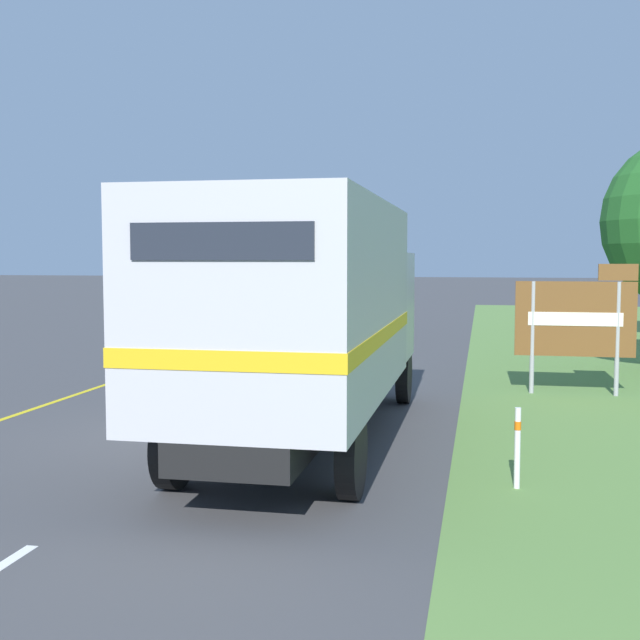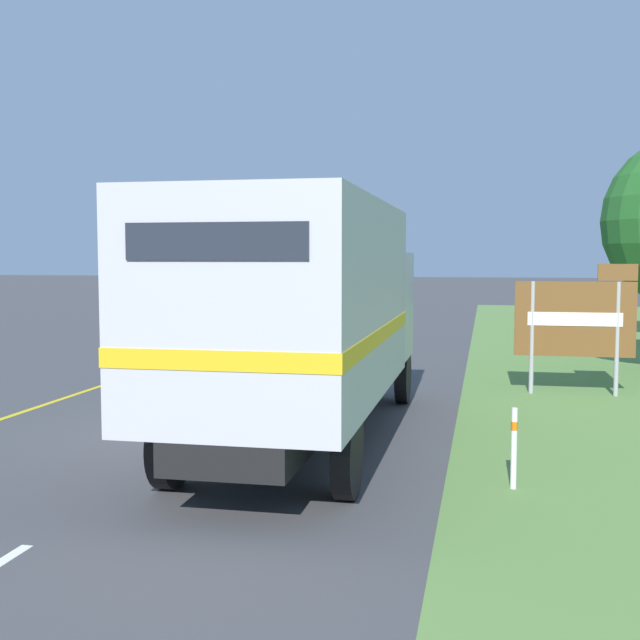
# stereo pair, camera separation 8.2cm
# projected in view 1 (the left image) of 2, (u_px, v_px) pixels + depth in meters

# --- Properties ---
(ground_plane) EXTENTS (200.00, 200.00, 0.00)m
(ground_plane) POSITION_uv_depth(u_px,v_px,m) (205.00, 436.00, 12.06)
(ground_plane) COLOR #444447
(edge_line_yellow) EXTENTS (0.12, 51.17, 0.01)m
(edge_line_yellow) POSITION_uv_depth(u_px,v_px,m) (192.00, 356.00, 21.87)
(edge_line_yellow) COLOR yellow
(edge_line_yellow) RESTS_ON ground
(centre_dash_near) EXTENTS (0.12, 2.60, 0.01)m
(centre_dash_near) POSITION_uv_depth(u_px,v_px,m) (217.00, 427.00, 12.62)
(centre_dash_near) COLOR white
(centre_dash_near) RESTS_ON ground
(centre_dash_mid_a) EXTENTS (0.12, 2.60, 0.01)m
(centre_dash_mid_a) POSITION_uv_depth(u_px,v_px,m) (307.00, 370.00, 19.07)
(centre_dash_mid_a) COLOR white
(centre_dash_mid_a) RESTS_ON ground
(centre_dash_mid_b) EXTENTS (0.12, 2.60, 0.01)m
(centre_dash_mid_b) POSITION_uv_depth(u_px,v_px,m) (352.00, 342.00, 25.52)
(centre_dash_mid_b) COLOR white
(centre_dash_mid_b) RESTS_ON ground
(centre_dash_far) EXTENTS (0.12, 2.60, 0.01)m
(centre_dash_far) POSITION_uv_depth(u_px,v_px,m) (378.00, 325.00, 31.97)
(centre_dash_far) COLOR white
(centre_dash_far) RESTS_ON ground
(centre_dash_farthest) EXTENTS (0.12, 2.60, 0.01)m
(centre_dash_farthest) POSITION_uv_depth(u_px,v_px,m) (396.00, 313.00, 38.41)
(centre_dash_farthest) COLOR white
(centre_dash_farthest) RESTS_ON ground
(horse_trailer_truck) EXTENTS (2.45, 8.10, 3.40)m
(horse_trailer_truck) POSITION_uv_depth(u_px,v_px,m) (307.00, 311.00, 11.34)
(horse_trailer_truck) COLOR black
(horse_trailer_truck) RESTS_ON ground
(lead_car_white) EXTENTS (1.80, 3.83, 1.85)m
(lead_car_white) POSITION_uv_depth(u_px,v_px,m) (304.00, 310.00, 26.42)
(lead_car_white) COLOR black
(lead_car_white) RESTS_ON ground
(highway_sign) EXTENTS (2.27, 0.09, 2.56)m
(highway_sign) POSITION_uv_depth(u_px,v_px,m) (577.00, 319.00, 15.55)
(highway_sign) COLOR #9E9EA3
(highway_sign) RESTS_ON ground
(delineator_post) EXTENTS (0.08, 0.08, 0.95)m
(delineator_post) POSITION_uv_depth(u_px,v_px,m) (517.00, 446.00, 9.26)
(delineator_post) COLOR white
(delineator_post) RESTS_ON ground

